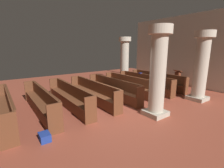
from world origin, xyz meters
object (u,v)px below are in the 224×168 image
(pew_row_5, at_px, (69,95))
(pew_row_6, at_px, (40,101))
(pillar_aisle_side, at_px, (201,65))
(kneeler_box_blue, at_px, (45,137))
(pew_row_3, at_px, (113,88))
(lectern, at_px, (177,80))
(pew_row_0, at_px, (157,80))
(pillar_far_side, at_px, (125,59))
(pew_row_1, at_px, (144,82))
(pew_row_2, at_px, (130,85))
(pew_row_7, at_px, (4,107))
(hymn_book, at_px, (140,73))
(pew_row_4, at_px, (93,91))
(pillar_aisle_rear, at_px, (158,71))

(pew_row_5, height_order, pew_row_6, same)
(pillar_aisle_side, relative_size, kneeler_box_blue, 8.78)
(pew_row_3, distance_m, lectern, 4.77)
(pew_row_6, bearing_deg, lectern, 85.80)
(pew_row_0, bearing_deg, lectern, 64.97)
(pillar_aisle_side, height_order, pillar_far_side, same)
(pew_row_1, height_order, pew_row_2, same)
(pew_row_5, distance_m, pew_row_6, 1.15)
(pew_row_0, distance_m, pillar_far_side, 2.97)
(pew_row_1, height_order, kneeler_box_blue, pew_row_1)
(pew_row_3, xyz_separation_m, pew_row_6, (0.00, -3.45, 0.00))
(pew_row_5, relative_size, pew_row_6, 1.00)
(pew_row_7, bearing_deg, kneeler_box_blue, 19.91)
(hymn_book, bearing_deg, pew_row_3, -77.74)
(pew_row_4, distance_m, pillar_aisle_rear, 3.18)
(pew_row_0, bearing_deg, pew_row_5, -90.00)
(pew_row_5, bearing_deg, lectern, 85.12)
(pew_row_1, bearing_deg, pew_row_4, -90.00)
(pew_row_3, height_order, pew_row_4, same)
(pillar_aisle_side, height_order, pillar_aisle_rear, same)
(pew_row_1, xyz_separation_m, hymn_book, (-0.54, 0.18, 0.45))
(pew_row_0, xyz_separation_m, pew_row_4, (0.00, -4.60, 0.00))
(pew_row_6, bearing_deg, pew_row_2, 90.00)
(pew_row_2, bearing_deg, lectern, 80.49)
(pew_row_5, xyz_separation_m, pew_row_7, (0.00, -2.30, 0.00))
(pillar_far_side, xyz_separation_m, kneeler_box_blue, (4.79, -6.89, -1.57))
(pew_row_4, bearing_deg, pew_row_0, 90.00)
(pew_row_1, height_order, pillar_aisle_side, pillar_aisle_side)
(pew_row_1, xyz_separation_m, kneeler_box_blue, (2.10, -6.13, -0.39))
(pew_row_6, distance_m, pillar_far_side, 7.13)
(pew_row_0, height_order, pew_row_6, same)
(pew_row_5, bearing_deg, pillar_far_side, 116.74)
(pillar_far_side, xyz_separation_m, pillar_aisle_rear, (5.44, -3.10, 0.00))
(pew_row_3, distance_m, pillar_aisle_rear, 2.99)
(pillar_far_side, bearing_deg, pew_row_4, -57.31)
(pew_row_1, relative_size, pew_row_4, 1.00)
(pew_row_2, relative_size, pillar_aisle_rear, 1.22)
(pew_row_2, bearing_deg, pillar_aisle_side, 34.92)
(pew_row_0, xyz_separation_m, pew_row_7, (0.00, -8.04, 0.00))
(pew_row_1, distance_m, lectern, 2.51)
(pew_row_3, bearing_deg, pew_row_5, -90.00)
(pew_row_2, xyz_separation_m, kneeler_box_blue, (2.10, -4.99, -0.39))
(pew_row_2, bearing_deg, pew_row_7, -90.00)
(pew_row_0, xyz_separation_m, pew_row_2, (0.00, -2.30, 0.00))
(pew_row_5, bearing_deg, kneeler_box_blue, -36.30)
(pew_row_4, bearing_deg, pew_row_6, -90.00)
(pew_row_0, distance_m, pew_row_4, 4.60)
(pillar_aisle_rear, relative_size, lectern, 2.97)
(kneeler_box_blue, bearing_deg, pew_row_1, 108.86)
(pew_row_0, xyz_separation_m, pillar_far_side, (-2.70, -0.40, 1.18))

